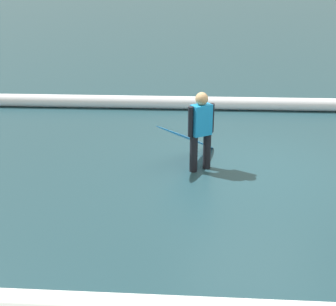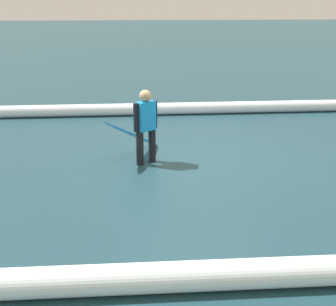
% 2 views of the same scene
% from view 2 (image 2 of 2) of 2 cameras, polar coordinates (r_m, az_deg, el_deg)
% --- Properties ---
extents(ground_plane, '(124.48, 124.48, 0.00)m').
position_cam_2_polar(ground_plane, '(8.77, 3.72, -0.93)').
color(ground_plane, '#1D3E49').
extents(surfer, '(0.45, 0.37, 1.41)m').
position_cam_2_polar(surfer, '(8.38, -2.84, 3.78)').
color(surfer, black).
rests_on(surfer, ground_plane).
extents(surfboard, '(1.22, 1.59, 0.95)m').
position_cam_2_polar(surfboard, '(8.82, -4.48, 2.32)').
color(surfboard, '#268CE5').
rests_on(surfboard, ground_plane).
extents(wave_crest_foreground, '(21.93, 0.39, 0.32)m').
position_cam_2_polar(wave_crest_foreground, '(12.25, 0.34, 5.63)').
color(wave_crest_foreground, white).
rests_on(wave_crest_foreground, ground_plane).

